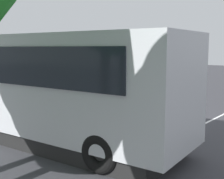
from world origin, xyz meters
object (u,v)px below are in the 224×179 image
(spectator_far_left, at_px, (132,102))
(traffic_cone, at_px, (151,108))
(parked_motorcycle_silver, at_px, (38,103))
(spectator_left, at_px, (104,97))
(tour_bus, at_px, (26,86))
(spectator_right, at_px, (64,93))
(stunt_motorcycle, at_px, (131,86))
(spectator_centre, at_px, (81,96))

(spectator_far_left, relative_size, traffic_cone, 2.70)
(parked_motorcycle_silver, relative_size, traffic_cone, 3.26)
(spectator_left, distance_m, parked_motorcycle_silver, 3.56)
(tour_bus, relative_size, spectator_right, 6.73)
(tour_bus, relative_size, stunt_motorcycle, 5.45)
(tour_bus, bearing_deg, spectator_right, -65.52)
(tour_bus, height_order, parked_motorcycle_silver, tour_bus)
(spectator_left, height_order, spectator_right, spectator_left)
(spectator_right, bearing_deg, spectator_centre, 168.61)
(spectator_left, distance_m, traffic_cone, 2.61)
(parked_motorcycle_silver, bearing_deg, spectator_right, -157.78)
(spectator_right, height_order, parked_motorcycle_silver, spectator_right)
(stunt_motorcycle, bearing_deg, traffic_cone, 147.63)
(spectator_left, xyz_separation_m, parked_motorcycle_silver, (3.50, 0.38, -0.56))
(stunt_motorcycle, distance_m, traffic_cone, 2.28)
(spectator_centre, height_order, stunt_motorcycle, spectator_centre)
(spectator_centre, relative_size, spectator_right, 1.02)
(tour_bus, distance_m, spectator_left, 2.95)
(spectator_right, distance_m, traffic_cone, 3.76)
(traffic_cone, bearing_deg, spectator_centre, 57.63)
(parked_motorcycle_silver, distance_m, stunt_motorcycle, 4.60)
(spectator_centre, bearing_deg, traffic_cone, -122.37)
(tour_bus, xyz_separation_m, stunt_motorcycle, (0.23, -6.30, -0.65))
(traffic_cone, bearing_deg, spectator_right, 38.90)
(spectator_far_left, height_order, spectator_centre, spectator_far_left)
(spectator_far_left, distance_m, spectator_centre, 2.39)
(tour_bus, distance_m, traffic_cone, 5.54)
(spectator_centre, xyz_separation_m, parked_motorcycle_silver, (2.45, 0.24, -0.51))
(spectator_far_left, xyz_separation_m, spectator_centre, (2.38, 0.06, -0.01))
(spectator_far_left, height_order, stunt_motorcycle, spectator_far_left)
(spectator_right, bearing_deg, spectator_far_left, 177.03)
(spectator_far_left, distance_m, traffic_cone, 2.72)
(spectator_left, bearing_deg, tour_bus, 69.31)
(spectator_centre, distance_m, parked_motorcycle_silver, 2.51)
(spectator_left, relative_size, parked_motorcycle_silver, 0.85)
(spectator_far_left, bearing_deg, traffic_cone, -73.36)
(spectator_right, xyz_separation_m, parked_motorcycle_silver, (1.20, 0.49, -0.49))
(spectator_centre, relative_size, parked_motorcycle_silver, 0.82)
(spectator_left, distance_m, spectator_right, 2.30)
(spectator_far_left, height_order, spectator_right, spectator_far_left)
(spectator_centre, height_order, parked_motorcycle_silver, spectator_centre)
(stunt_motorcycle, xyz_separation_m, traffic_cone, (-1.83, 1.16, -0.69))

